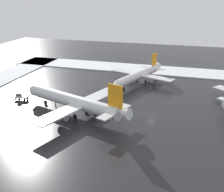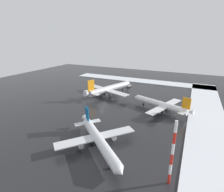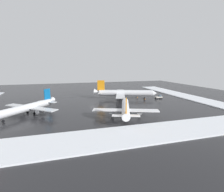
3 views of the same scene
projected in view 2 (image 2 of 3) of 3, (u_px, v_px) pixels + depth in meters
The scene contains 11 objects.
ground_plane at pixel (102, 108), 92.93m from camera, with size 240.00×240.00×0.00m, color #232326.
snow_bank_far at pixel (208, 127), 72.56m from camera, with size 152.00×16.00×0.45m, color white.
snow_bank_right at pixel (139, 81), 150.20m from camera, with size 14.00×116.00×0.45m, color white.
airplane_foreground_jet at pixel (109, 89), 113.36m from camera, with size 39.59×33.41×12.13m.
airplane_parked_starboard at pixel (98, 139), 58.28m from camera, with size 25.95×28.05×10.16m.
airplane_far_rear at pixel (161, 105), 88.33m from camera, with size 27.50×32.54×10.01m.
pushback_tug at pixel (129, 85), 131.10m from camera, with size 4.72×2.54×2.50m.
ground_crew_by_nose_gear at pixel (118, 90), 119.86m from camera, with size 0.36×0.36×1.71m.
ground_crew_near_tug at pixel (109, 88), 125.79m from camera, with size 0.36×0.36×1.71m.
ground_crew_mid_apron at pixel (129, 91), 118.76m from camera, with size 0.36×0.36×1.71m.
antenna_mast at pixel (172, 154), 42.15m from camera, with size 0.70×0.70×17.87m.
Camera 2 is at (-75.45, -41.65, 35.72)m, focal length 28.00 mm.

